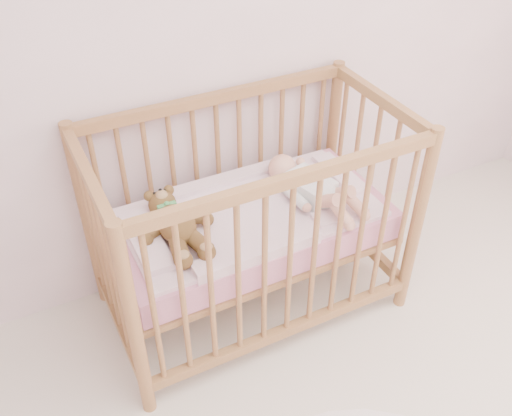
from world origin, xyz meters
TOP-DOWN VIEW (x-y plane):
  - wall_back at (0.00, 2.00)m, footprint 4.00×0.02m
  - crib at (-0.13, 1.60)m, footprint 1.36×0.76m
  - mattress at (-0.13, 1.60)m, footprint 1.22×0.62m
  - blanket at (-0.13, 1.60)m, footprint 1.10×0.58m
  - baby at (0.15, 1.58)m, footprint 0.42×0.64m
  - teddy_bear at (-0.48, 1.58)m, footprint 0.35×0.49m

SIDE VIEW (x-z plane):
  - mattress at x=-0.13m, z-range 0.42..0.55m
  - crib at x=-0.13m, z-range 0.00..1.00m
  - blanket at x=-0.13m, z-range 0.53..0.59m
  - baby at x=0.15m, z-range 0.56..0.71m
  - teddy_bear at x=-0.48m, z-range 0.58..0.71m
  - wall_back at x=0.00m, z-range 0.00..2.70m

